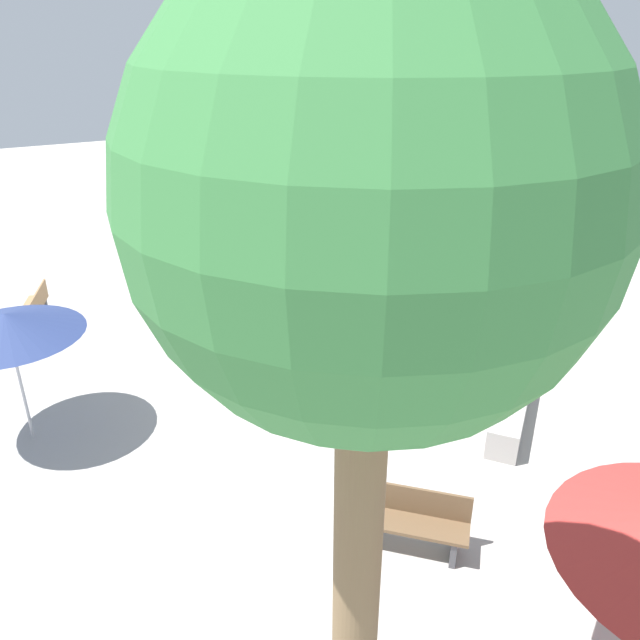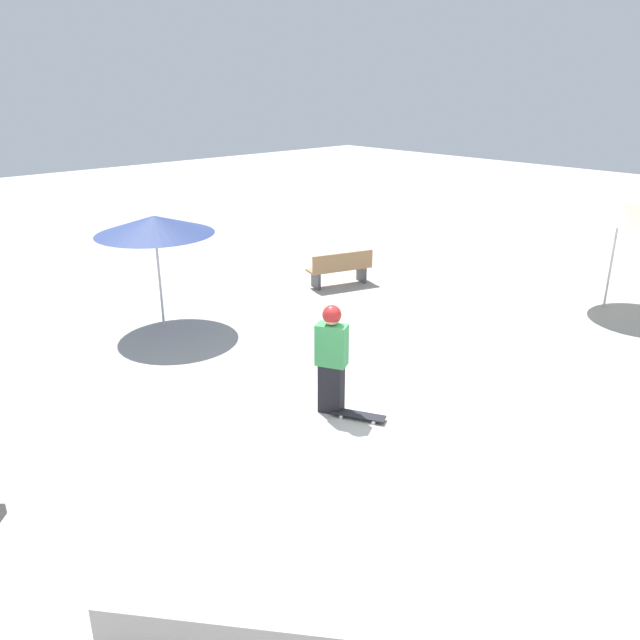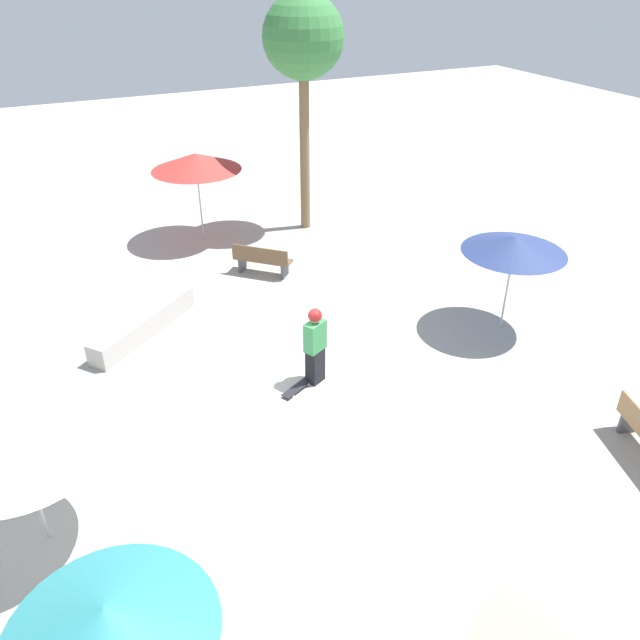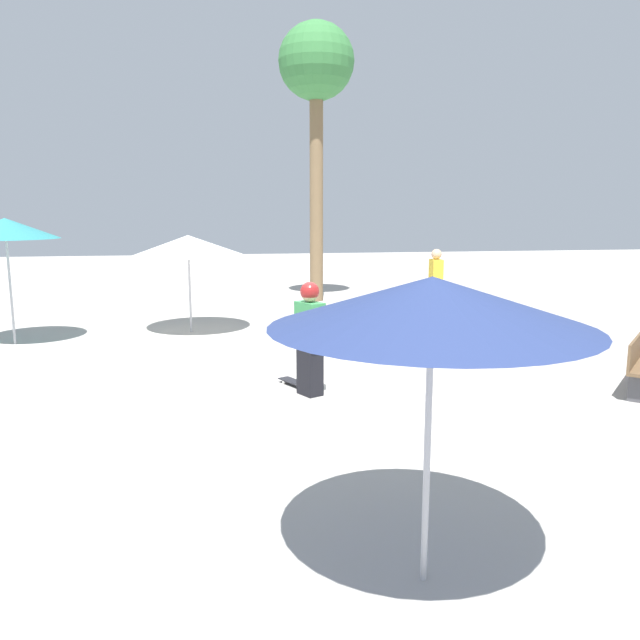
{
  "view_description": "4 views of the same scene",
  "coord_description": "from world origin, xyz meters",
  "px_view_note": "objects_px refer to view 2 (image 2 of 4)",
  "views": [
    {
      "loc": [
        5.64,
        9.62,
        6.27
      ],
      "look_at": [
        0.43,
        -0.07,
        1.04
      ],
      "focal_mm": 35.0,
      "sensor_mm": 36.0,
      "label": 1
    },
    {
      "loc": [
        -5.06,
        5.47,
        4.71
      ],
      "look_at": [
        1.38,
        -0.5,
        1.32
      ],
      "focal_mm": 35.0,
      "sensor_mm": 36.0,
      "label": 2
    },
    {
      "loc": [
        -3.36,
        -9.79,
        7.69
      ],
      "look_at": [
        1.26,
        0.06,
        1.17
      ],
      "focal_mm": 35.0,
      "sensor_mm": 36.0,
      "label": 3
    },
    {
      "loc": [
        9.88,
        -1.75,
        2.72
      ],
      "look_at": [
        0.83,
        -0.17,
        1.11
      ],
      "focal_mm": 35.0,
      "sensor_mm": 36.0,
      "label": 4
    }
  ],
  "objects_px": {
    "skater_main": "(332,356)",
    "shade_umbrella_tan": "(621,209)",
    "concrete_ledge": "(279,630)",
    "shade_umbrella_navy": "(154,225)",
    "bench_near": "(340,269)",
    "skateboard": "(359,415)"
  },
  "relations": [
    {
      "from": "shade_umbrella_tan",
      "to": "shade_umbrella_navy",
      "type": "bearing_deg",
      "value": 53.81
    },
    {
      "from": "concrete_ledge",
      "to": "shade_umbrella_navy",
      "type": "bearing_deg",
      "value": -22.88
    },
    {
      "from": "skater_main",
      "to": "shade_umbrella_navy",
      "type": "relative_size",
      "value": 0.74
    },
    {
      "from": "shade_umbrella_tan",
      "to": "shade_umbrella_navy",
      "type": "xyz_separation_m",
      "value": [
        5.64,
        7.71,
        -0.09
      ]
    },
    {
      "from": "skateboard",
      "to": "shade_umbrella_navy",
      "type": "relative_size",
      "value": 0.35
    },
    {
      "from": "bench_near",
      "to": "shade_umbrella_navy",
      "type": "distance_m",
      "value": 4.86
    },
    {
      "from": "skater_main",
      "to": "skateboard",
      "type": "bearing_deg",
      "value": -10.74
    },
    {
      "from": "concrete_ledge",
      "to": "shade_umbrella_tan",
      "type": "height_order",
      "value": "shade_umbrella_tan"
    },
    {
      "from": "skater_main",
      "to": "concrete_ledge",
      "type": "relative_size",
      "value": 0.61
    },
    {
      "from": "shade_umbrella_navy",
      "to": "shade_umbrella_tan",
      "type": "bearing_deg",
      "value": -126.19
    },
    {
      "from": "concrete_ledge",
      "to": "bench_near",
      "type": "relative_size",
      "value": 1.67
    },
    {
      "from": "skater_main",
      "to": "shade_umbrella_tan",
      "type": "height_order",
      "value": "shade_umbrella_tan"
    },
    {
      "from": "concrete_ledge",
      "to": "shade_umbrella_navy",
      "type": "height_order",
      "value": "shade_umbrella_navy"
    },
    {
      "from": "bench_near",
      "to": "concrete_ledge",
      "type": "bearing_deg",
      "value": -119.67
    },
    {
      "from": "shade_umbrella_tan",
      "to": "shade_umbrella_navy",
      "type": "height_order",
      "value": "shade_umbrella_tan"
    },
    {
      "from": "concrete_ledge",
      "to": "bench_near",
      "type": "height_order",
      "value": "bench_near"
    },
    {
      "from": "skateboard",
      "to": "shade_umbrella_tan",
      "type": "bearing_deg",
      "value": 59.88
    },
    {
      "from": "shade_umbrella_tan",
      "to": "bench_near",
      "type": "bearing_deg",
      "value": 31.83
    },
    {
      "from": "skateboard",
      "to": "shade_umbrella_tan",
      "type": "xyz_separation_m",
      "value": [
        -0.33,
        -7.48,
        2.13
      ]
    },
    {
      "from": "skater_main",
      "to": "shade_umbrella_navy",
      "type": "height_order",
      "value": "shade_umbrella_navy"
    },
    {
      "from": "concrete_ledge",
      "to": "shade_umbrella_navy",
      "type": "distance_m",
      "value": 8.5
    },
    {
      "from": "concrete_ledge",
      "to": "shade_umbrella_navy",
      "type": "xyz_separation_m",
      "value": [
        7.65,
        -3.23,
        1.84
      ]
    }
  ]
}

